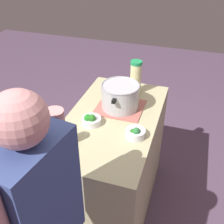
% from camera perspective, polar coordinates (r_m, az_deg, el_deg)
% --- Properties ---
extents(ground_plane, '(8.00, 8.00, 0.00)m').
position_cam_1_polar(ground_plane, '(2.56, 0.00, -18.27)').
color(ground_plane, '#564057').
extents(counter_slab, '(1.14, 0.63, 0.92)m').
position_cam_1_polar(counter_slab, '(2.22, 0.00, -10.97)').
color(counter_slab, tan).
rests_on(counter_slab, ground_plane).
extents(dish_cloth, '(0.31, 0.34, 0.01)m').
position_cam_1_polar(dish_cloth, '(2.03, 1.70, 0.99)').
color(dish_cloth, '#B36258').
rests_on(dish_cloth, counter_slab).
extents(cooking_pot, '(0.35, 0.28, 0.19)m').
position_cam_1_polar(cooking_pot, '(1.98, 1.75, 3.43)').
color(cooking_pot, '#B7B7BC').
rests_on(cooking_pot, dish_cloth).
extents(lemonade_pitcher, '(0.09, 0.09, 0.27)m').
position_cam_1_polar(lemonade_pitcher, '(2.17, 4.96, 7.25)').
color(lemonade_pitcher, beige).
rests_on(lemonade_pitcher, counter_slab).
extents(mason_jar, '(0.08, 0.08, 0.12)m').
position_cam_1_polar(mason_jar, '(1.70, -9.09, -4.66)').
color(mason_jar, beige).
rests_on(mason_jar, counter_slab).
extents(broccoli_bowl_front, '(0.13, 0.13, 0.08)m').
position_cam_1_polar(broccoli_bowl_front, '(1.85, -4.44, -1.66)').
color(broccoli_bowl_front, silver).
rests_on(broccoli_bowl_front, counter_slab).
extents(broccoli_bowl_center, '(0.13, 0.13, 0.08)m').
position_cam_1_polar(broccoli_bowl_center, '(1.74, 4.87, -4.40)').
color(broccoli_bowl_center, silver).
rests_on(broccoli_bowl_center, counter_slab).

